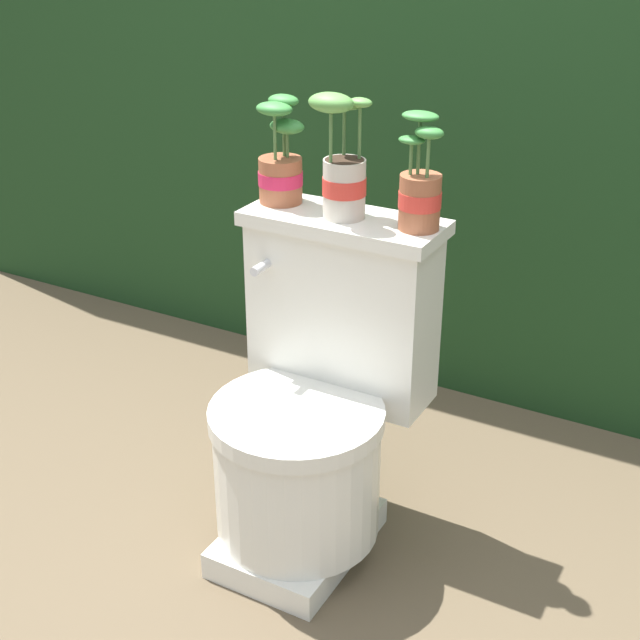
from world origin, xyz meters
name	(u,v)px	position (x,y,z in m)	size (l,w,h in m)	color
ground_plane	(323,544)	(0.00, 0.00, 0.00)	(12.00, 12.00, 0.00)	brown
hedge_backdrop	(513,107)	(0.00, 1.15, 0.78)	(3.95, 0.70, 1.56)	#193819
toilet	(314,414)	(-0.04, 0.04, 0.32)	(0.43, 0.48, 0.74)	silver
potted_plant_left	(281,164)	(-0.21, 0.18, 0.82)	(0.10, 0.10, 0.23)	#9E5638
potted_plant_midleft	(343,169)	(-0.04, 0.16, 0.84)	(0.11, 0.12, 0.26)	beige
potted_plant_middle	(420,190)	(0.12, 0.17, 0.82)	(0.09, 0.09, 0.24)	#9E5638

